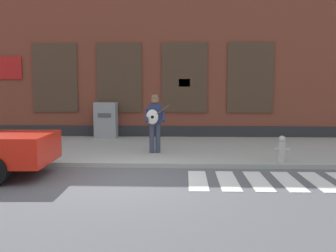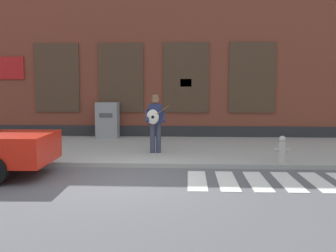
% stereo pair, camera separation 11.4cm
% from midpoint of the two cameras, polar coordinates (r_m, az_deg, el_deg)
% --- Properties ---
extents(ground_plane, '(160.00, 160.00, 0.00)m').
position_cam_midpoint_polar(ground_plane, '(8.92, -5.82, -7.92)').
color(ground_plane, '#56565B').
extents(sidewalk, '(28.00, 5.57, 0.12)m').
position_cam_midpoint_polar(sidewalk, '(12.98, -2.97, -3.33)').
color(sidewalk, '#9E9E99').
rests_on(sidewalk, ground).
extents(building_backdrop, '(28.00, 4.06, 6.92)m').
position_cam_midpoint_polar(building_backdrop, '(17.64, -1.37, 10.11)').
color(building_backdrop, brown).
rests_on(building_backdrop, ground).
extents(crosswalk, '(5.78, 1.90, 0.01)m').
position_cam_midpoint_polar(crosswalk, '(9.38, 21.35, -7.57)').
color(crosswalk, silver).
rests_on(crosswalk, ground).
extents(busker, '(0.74, 0.57, 1.74)m').
position_cam_midpoint_polar(busker, '(11.69, -1.61, 0.87)').
color(busker, '#33384C').
rests_on(busker, sidewalk).
extents(utility_box, '(0.84, 0.63, 1.37)m').
position_cam_midpoint_polar(utility_box, '(15.46, -8.56, 0.86)').
color(utility_box, gray).
rests_on(utility_box, sidewalk).
extents(fire_hydrant, '(0.38, 0.20, 0.70)m').
position_cam_midpoint_polar(fire_hydrant, '(10.74, 16.53, -3.25)').
color(fire_hydrant, '#B2ADA8').
rests_on(fire_hydrant, sidewalk).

